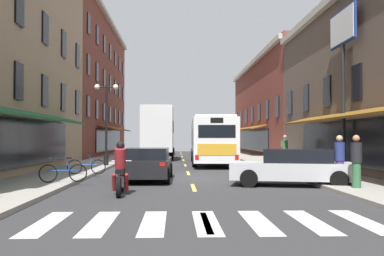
# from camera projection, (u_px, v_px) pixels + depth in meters

# --- Properties ---
(ground_plane) EXTENTS (34.80, 80.00, 0.10)m
(ground_plane) POSITION_uv_depth(u_px,v_px,m) (190.00, 180.00, 19.27)
(ground_plane) COLOR #333335
(lane_centre_dashes) EXTENTS (0.14, 73.90, 0.01)m
(lane_centre_dashes) POSITION_uv_depth(u_px,v_px,m) (190.00, 179.00, 19.03)
(lane_centre_dashes) COLOR #DBCC4C
(lane_centre_dashes) RESTS_ON ground
(crosswalk_near) EXTENTS (7.10, 2.80, 0.01)m
(crosswalk_near) POSITION_uv_depth(u_px,v_px,m) (206.00, 222.00, 9.29)
(crosswalk_near) COLOR silver
(crosswalk_near) RESTS_ON ground
(sidewalk_left) EXTENTS (3.00, 80.00, 0.14)m
(sidewalk_left) POSITION_uv_depth(u_px,v_px,m) (52.00, 177.00, 19.06)
(sidewalk_left) COLOR #A39E93
(sidewalk_left) RESTS_ON ground
(sidewalk_right) EXTENTS (3.00, 80.00, 0.14)m
(sidewalk_right) POSITION_uv_depth(u_px,v_px,m) (325.00, 177.00, 19.50)
(sidewalk_right) COLOR #A39E93
(sidewalk_right) RESTS_ON ground
(billboard_sign) EXTENTS (0.40, 2.95, 7.52)m
(billboard_sign) POSITION_uv_depth(u_px,v_px,m) (343.00, 48.00, 20.46)
(billboard_sign) COLOR black
(billboard_sign) RESTS_ON sidewalk_right
(transit_bus) EXTENTS (2.85, 11.11, 3.09)m
(transit_bus) POSITION_uv_depth(u_px,v_px,m) (211.00, 140.00, 29.94)
(transit_bus) COLOR white
(transit_bus) RESTS_ON ground
(box_truck) EXTENTS (2.51, 7.21, 4.24)m
(box_truck) POSITION_uv_depth(u_px,v_px,m) (158.00, 133.00, 36.07)
(box_truck) COLOR #B21E19
(box_truck) RESTS_ON ground
(sedan_near) EXTENTS (2.02, 4.71, 1.34)m
(sedan_near) POSITION_uv_depth(u_px,v_px,m) (165.00, 148.00, 46.96)
(sedan_near) COLOR silver
(sedan_near) RESTS_ON ground
(sedan_mid) EXTENTS (4.76, 2.75, 1.35)m
(sedan_mid) POSITION_uv_depth(u_px,v_px,m) (294.00, 167.00, 16.37)
(sedan_mid) COLOR silver
(sedan_mid) RESTS_ON ground
(sedan_far) EXTENTS (2.03, 4.49, 1.35)m
(sedan_far) POSITION_uv_depth(u_px,v_px,m) (148.00, 164.00, 18.38)
(sedan_far) COLOR black
(sedan_far) RESTS_ON ground
(motorcycle_rider) EXTENTS (0.62, 2.07, 1.66)m
(motorcycle_rider) POSITION_uv_depth(u_px,v_px,m) (120.00, 172.00, 13.78)
(motorcycle_rider) COLOR black
(motorcycle_rider) RESTS_ON ground
(bicycle_near) EXTENTS (1.71, 0.48, 0.91)m
(bicycle_near) POSITION_uv_depth(u_px,v_px,m) (87.00, 166.00, 19.89)
(bicycle_near) COLOR black
(bicycle_near) RESTS_ON sidewalk_left
(bicycle_mid) EXTENTS (1.68, 0.56, 0.91)m
(bicycle_mid) POSITION_uv_depth(u_px,v_px,m) (63.00, 172.00, 16.30)
(bicycle_mid) COLOR black
(bicycle_mid) RESTS_ON sidewalk_left
(pedestrian_near) EXTENTS (0.37, 0.52, 1.81)m
(pedestrian_near) POSITION_uv_depth(u_px,v_px,m) (285.00, 148.00, 27.90)
(pedestrian_near) COLOR navy
(pedestrian_near) RESTS_ON sidewalk_right
(pedestrian_mid) EXTENTS (0.36, 0.36, 1.72)m
(pedestrian_mid) POSITION_uv_depth(u_px,v_px,m) (340.00, 159.00, 15.50)
(pedestrian_mid) COLOR #66387F
(pedestrian_mid) RESTS_ON sidewalk_right
(pedestrian_far) EXTENTS (0.36, 0.36, 1.72)m
(pedestrian_far) POSITION_uv_depth(u_px,v_px,m) (356.00, 161.00, 14.49)
(pedestrian_far) COLOR #33663F
(pedestrian_far) RESTS_ON sidewalk_right
(street_lamp_twin) EXTENTS (1.42, 0.32, 4.82)m
(street_lamp_twin) POSITION_uv_depth(u_px,v_px,m) (106.00, 120.00, 26.44)
(street_lamp_twin) COLOR black
(street_lamp_twin) RESTS_ON sidewalk_left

